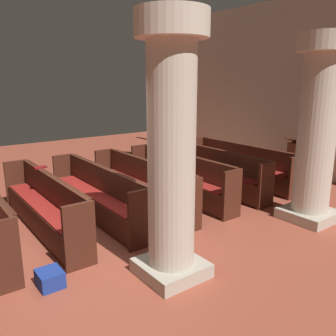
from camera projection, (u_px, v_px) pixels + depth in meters
ground_plane at (100, 238)px, 5.59m from camera, size 19.20×19.20×0.00m
back_wall at (323, 88)px, 8.58m from camera, size 10.00×0.16×4.50m
pew_row_0 at (241, 163)px, 8.57m from camera, size 3.12×0.47×0.91m
pew_row_1 at (212, 169)px, 8.01m from camera, size 3.12×0.46×0.91m
pew_row_2 at (179, 175)px, 7.46m from camera, size 3.12×0.46×0.91m
pew_row_3 at (141, 183)px, 6.90m from camera, size 3.12×0.47×0.91m
pew_row_4 at (97, 192)px, 6.34m from camera, size 3.12×0.46×0.91m
pew_row_5 at (43, 203)px, 5.79m from camera, size 3.12×0.46×0.91m
pillar_aisle_side at (317, 127)px, 5.97m from camera, size 0.92×0.92×3.19m
pillar_far_side at (166, 109)px, 9.77m from camera, size 0.92×0.92×3.19m
pillar_aisle_rear at (171, 148)px, 4.15m from camera, size 0.84×0.84×3.19m
lectern at (294, 162)px, 8.75m from camera, size 0.48×0.45×1.08m
hymn_book at (40, 167)px, 6.29m from camera, size 0.13×0.22×0.03m
kneeler_box_blue at (50, 279)px, 4.27m from camera, size 0.33×0.29×0.20m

